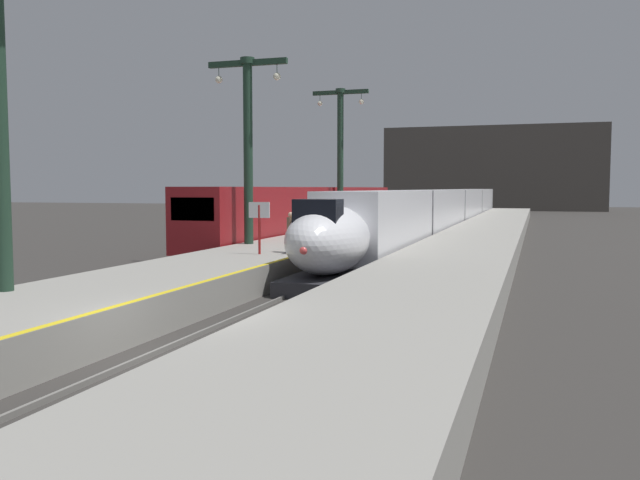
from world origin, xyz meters
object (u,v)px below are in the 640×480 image
object	(u,v)px
highspeed_train_main	(446,209)
station_column_mid	(248,132)
departure_info_board	(259,217)
passenger_near_edge	(291,229)
regional_train_adjacent	(314,210)
station_column_far	(340,144)
rolling_suitcase	(295,245)

from	to	relation	value
highspeed_train_main	station_column_mid	size ratio (longest dim) A/B	8.43
station_column_mid	departure_info_board	xyz separation A→B (m)	(2.49, -4.53, -3.83)
passenger_near_edge	departure_info_board	distance (m)	1.52
station_column_mid	passenger_near_edge	world-z (taller)	station_column_mid
highspeed_train_main	passenger_near_edge	size ratio (longest dim) A/B	44.09
regional_train_adjacent	station_column_mid	distance (m)	17.29
departure_info_board	regional_train_adjacent	bearing A→B (deg)	102.51
station_column_far	rolling_suitcase	distance (m)	20.24
regional_train_adjacent	station_column_mid	xyz separation A→B (m)	(2.20, -16.62, 4.26)
regional_train_adjacent	departure_info_board	bearing A→B (deg)	-77.49
station_column_far	passenger_near_edge	distance (m)	20.11
regional_train_adjacent	passenger_near_edge	world-z (taller)	regional_train_adjacent
regional_train_adjacent	passenger_near_edge	size ratio (longest dim) A/B	21.66
departure_info_board	station_column_far	bearing A→B (deg)	97.00
passenger_near_edge	departure_info_board	bearing A→B (deg)	-132.06
station_column_far	departure_info_board	distance (m)	20.88
regional_train_adjacent	rolling_suitcase	world-z (taller)	regional_train_adjacent
rolling_suitcase	departure_info_board	bearing A→B (deg)	-135.16
regional_train_adjacent	passenger_near_edge	xyz separation A→B (m)	(5.65, -20.09, -0.09)
station_column_mid	station_column_far	distance (m)	15.77
passenger_near_edge	rolling_suitcase	xyz separation A→B (m)	(0.18, 0.07, -0.69)
station_column_mid	highspeed_train_main	bearing A→B (deg)	77.95
highspeed_train_main	station_column_far	bearing A→B (deg)	-116.44
station_column_far	departure_info_board	world-z (taller)	station_column_far
station_column_mid	station_column_far	world-z (taller)	station_column_far
station_column_far	passenger_near_edge	bearing A→B (deg)	-79.82
highspeed_train_main	station_column_mid	xyz separation A→B (m)	(-5.90, -27.63, 4.41)
station_column_far	rolling_suitcase	world-z (taller)	station_column_far
regional_train_adjacent	departure_info_board	xyz separation A→B (m)	(4.69, -21.15, 0.43)
regional_train_adjacent	station_column_far	world-z (taller)	station_column_far
station_column_mid	passenger_near_edge	size ratio (longest dim) A/B	5.23
station_column_far	highspeed_train_main	bearing A→B (deg)	63.56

